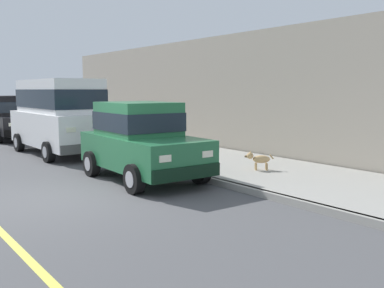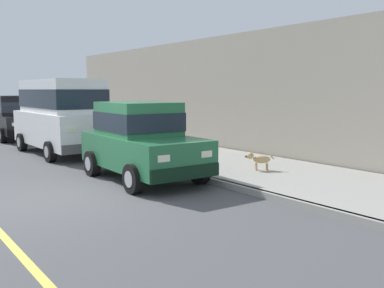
{
  "view_description": "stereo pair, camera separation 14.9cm",
  "coord_description": "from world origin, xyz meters",
  "px_view_note": "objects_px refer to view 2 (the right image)",
  "views": [
    {
      "loc": [
        -3.15,
        -8.45,
        2.18
      ],
      "look_at": [
        3.23,
        -0.24,
        0.85
      ],
      "focal_mm": 39.78,
      "sensor_mm": 36.0,
      "label": 1
    },
    {
      "loc": [
        -3.03,
        -8.54,
        2.18
      ],
      "look_at": [
        3.23,
        -0.24,
        0.85
      ],
      "focal_mm": 39.78,
      "sensor_mm": 36.0,
      "label": 2
    }
  ],
  "objects_px": {
    "car_white_van": "(62,113)",
    "dog_tan": "(259,159)",
    "car_black_sedan": "(16,117)",
    "car_green_hatchback": "(141,139)"
  },
  "relations": [
    {
      "from": "car_black_sedan",
      "to": "car_green_hatchback",
      "type": "bearing_deg",
      "value": -89.93
    },
    {
      "from": "car_white_van",
      "to": "car_black_sedan",
      "type": "bearing_deg",
      "value": 89.85
    },
    {
      "from": "car_white_van",
      "to": "dog_tan",
      "type": "bearing_deg",
      "value": -68.72
    },
    {
      "from": "car_green_hatchback",
      "to": "dog_tan",
      "type": "bearing_deg",
      "value": -29.29
    },
    {
      "from": "car_white_van",
      "to": "car_black_sedan",
      "type": "relative_size",
      "value": 1.05
    },
    {
      "from": "car_black_sedan",
      "to": "car_white_van",
      "type": "bearing_deg",
      "value": -90.15
    },
    {
      "from": "car_black_sedan",
      "to": "dog_tan",
      "type": "xyz_separation_m",
      "value": [
        2.61,
        -12.51,
        -0.55
      ]
    },
    {
      "from": "car_green_hatchback",
      "to": "car_black_sedan",
      "type": "relative_size",
      "value": 0.83
    },
    {
      "from": "car_white_van",
      "to": "dog_tan",
      "type": "xyz_separation_m",
      "value": [
        2.63,
        -6.74,
        -0.97
      ]
    },
    {
      "from": "car_green_hatchback",
      "to": "car_white_van",
      "type": "height_order",
      "value": "car_white_van"
    }
  ]
}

